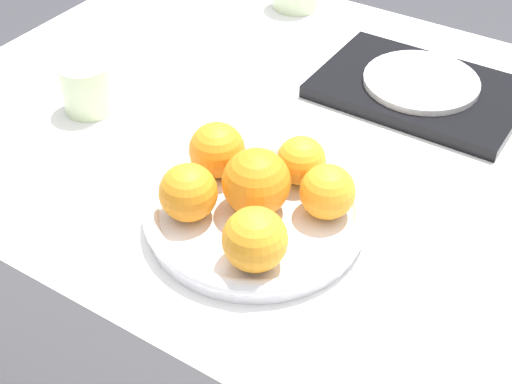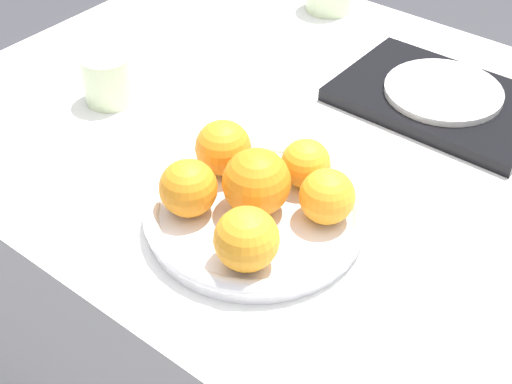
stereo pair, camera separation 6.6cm
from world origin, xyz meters
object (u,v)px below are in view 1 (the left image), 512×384
(fruit_platter, at_px, (256,213))
(orange_5, at_px, (327,192))
(orange_4, at_px, (217,150))
(cup_1, at_px, (87,87))
(serving_tray, at_px, (420,90))
(orange_3, at_px, (301,160))
(orange_0, at_px, (255,240))
(orange_1, at_px, (188,192))
(side_plate, at_px, (421,81))
(orange_2, at_px, (256,182))

(fruit_platter, height_order, orange_5, orange_5)
(orange_5, bearing_deg, orange_4, -177.94)
(orange_5, bearing_deg, cup_1, 174.68)
(serving_tray, bearing_deg, orange_3, -97.49)
(fruit_platter, height_order, serving_tray, fruit_platter)
(orange_0, distance_m, cup_1, 0.43)
(orange_0, xyz_separation_m, cup_1, (-0.40, 0.16, -0.02))
(orange_1, bearing_deg, orange_3, 58.55)
(side_plate, bearing_deg, orange_3, -97.49)
(cup_1, bearing_deg, side_plate, 36.78)
(orange_1, distance_m, orange_2, 0.08)
(orange_4, xyz_separation_m, cup_1, (-0.27, 0.04, -0.02))
(orange_0, xyz_separation_m, orange_2, (-0.05, 0.08, 0.00))
(orange_2, distance_m, orange_3, 0.08)
(serving_tray, bearing_deg, orange_4, -111.65)
(fruit_platter, relative_size, serving_tray, 0.89)
(cup_1, bearing_deg, serving_tray, 36.78)
(fruit_platter, distance_m, orange_2, 0.05)
(fruit_platter, bearing_deg, orange_4, 156.70)
(orange_3, relative_size, orange_5, 0.94)
(orange_1, relative_size, orange_4, 0.98)
(fruit_platter, relative_size, orange_1, 3.90)
(serving_tray, height_order, cup_1, cup_1)
(orange_2, bearing_deg, orange_4, 157.62)
(orange_5, xyz_separation_m, serving_tray, (-0.02, 0.34, -0.05))
(cup_1, bearing_deg, fruit_platter, -12.94)
(orange_0, bearing_deg, orange_4, 139.00)
(orange_4, height_order, cup_1, orange_4)
(orange_1, bearing_deg, orange_2, 40.54)
(orange_0, relative_size, side_plate, 0.42)
(orange_1, xyz_separation_m, orange_5, (0.14, 0.09, -0.00))
(cup_1, bearing_deg, orange_4, -9.57)
(side_plate, bearing_deg, orange_1, -105.39)
(orange_1, height_order, side_plate, orange_1)
(orange_2, relative_size, orange_3, 1.32)
(orange_1, relative_size, serving_tray, 0.23)
(orange_4, xyz_separation_m, serving_tray, (0.14, 0.35, -0.05))
(orange_1, distance_m, orange_4, 0.09)
(orange_2, distance_m, serving_tray, 0.39)
(fruit_platter, xyz_separation_m, cup_1, (-0.35, 0.08, 0.02))
(orange_5, bearing_deg, orange_1, -146.29)
(orange_0, xyz_separation_m, orange_1, (-0.11, 0.03, -0.00))
(orange_0, relative_size, serving_tray, 0.24)
(orange_2, relative_size, orange_5, 1.23)
(orange_4, bearing_deg, orange_3, 24.12)
(orange_2, bearing_deg, orange_0, -58.43)
(orange_5, distance_m, serving_tray, 0.35)
(orange_3, distance_m, cup_1, 0.36)
(fruit_platter, height_order, side_plate, fruit_platter)
(orange_0, relative_size, orange_3, 1.17)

